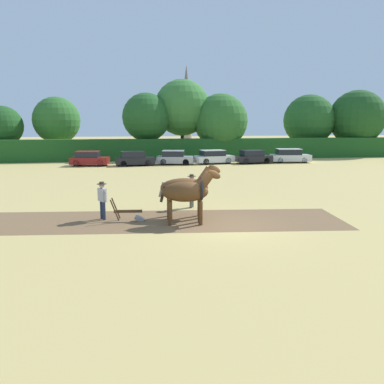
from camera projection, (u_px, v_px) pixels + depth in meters
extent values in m
plane|color=tan|center=(224.00, 226.00, 15.90)|extent=(240.00, 240.00, 0.00)
cube|color=brown|center=(117.00, 221.00, 16.63)|extent=(20.52, 6.34, 0.01)
cube|color=#1E511E|center=(161.00, 150.00, 44.81)|extent=(70.14, 1.37, 2.54)
cylinder|color=#4C3823|center=(4.00, 149.00, 44.30)|extent=(0.44, 0.44, 2.77)
sphere|color=#1E4C1E|center=(2.00, 126.00, 43.82)|extent=(4.67, 4.67, 4.67)
cylinder|color=#4C3823|center=(58.00, 146.00, 46.83)|extent=(0.44, 0.44, 3.16)
sphere|color=#2D6628|center=(57.00, 120.00, 46.26)|extent=(5.73, 5.73, 5.73)
cylinder|color=#423323|center=(147.00, 145.00, 46.48)|extent=(0.44, 0.44, 3.49)
sphere|color=#235623|center=(146.00, 117.00, 45.88)|extent=(5.90, 5.90, 5.90)
cylinder|color=#423323|center=(182.00, 140.00, 48.25)|extent=(0.44, 0.44, 4.38)
sphere|color=#387533|center=(182.00, 108.00, 47.51)|extent=(7.07, 7.07, 7.07)
cylinder|color=brown|center=(220.00, 147.00, 47.64)|extent=(0.44, 0.44, 2.79)
sphere|color=#2D6628|center=(221.00, 121.00, 47.06)|extent=(6.78, 6.78, 6.78)
cylinder|color=#423323|center=(308.00, 145.00, 52.36)|extent=(0.44, 0.44, 2.88)
sphere|color=#235623|center=(309.00, 120.00, 51.76)|extent=(6.99, 6.99, 6.99)
cylinder|color=#4C3823|center=(355.00, 144.00, 51.41)|extent=(0.44, 0.44, 3.09)
sphere|color=#1E4C1E|center=(357.00, 118.00, 50.77)|extent=(7.39, 7.39, 7.39)
cylinder|color=gray|center=(186.00, 127.00, 78.13)|extent=(2.26, 2.26, 7.27)
cone|color=slate|center=(186.00, 87.00, 76.69)|extent=(2.49, 2.49, 8.89)
ellipsoid|color=#513319|center=(185.00, 192.00, 15.96)|extent=(2.09, 1.14, 0.86)
cylinder|color=#513319|center=(200.00, 211.00, 16.40)|extent=(0.18, 0.18, 1.02)
cylinder|color=#513319|center=(201.00, 213.00, 15.91)|extent=(0.18, 0.18, 1.02)
cylinder|color=#513319|center=(170.00, 211.00, 16.34)|extent=(0.18, 0.18, 1.02)
cylinder|color=#513319|center=(170.00, 214.00, 15.84)|extent=(0.18, 0.18, 1.02)
cylinder|color=#513319|center=(205.00, 181.00, 15.92)|extent=(0.80, 0.50, 0.84)
ellipsoid|color=#513319|center=(214.00, 174.00, 15.89)|extent=(0.71, 0.34, 0.54)
cube|color=black|center=(209.00, 177.00, 15.90)|extent=(0.40, 0.13, 0.52)
cylinder|color=black|center=(163.00, 194.00, 15.93)|extent=(0.31, 0.15, 0.71)
torus|color=black|center=(201.00, 190.00, 15.99)|extent=(0.21, 0.89, 0.88)
ellipsoid|color=brown|center=(184.00, 187.00, 17.10)|extent=(2.28, 1.15, 0.85)
cylinder|color=brown|center=(199.00, 205.00, 17.54)|extent=(0.18, 0.18, 1.02)
cylinder|color=brown|center=(200.00, 207.00, 17.05)|extent=(0.18, 0.18, 1.02)
cylinder|color=brown|center=(169.00, 205.00, 17.46)|extent=(0.18, 0.18, 1.02)
cylinder|color=brown|center=(169.00, 208.00, 16.98)|extent=(0.18, 0.18, 1.02)
cylinder|color=brown|center=(205.00, 176.00, 17.06)|extent=(0.86, 0.50, 0.93)
ellipsoid|color=brown|center=(214.00, 169.00, 17.02)|extent=(0.71, 0.34, 0.54)
cube|color=gray|center=(209.00, 172.00, 17.03)|extent=(0.45, 0.13, 0.59)
cylinder|color=gray|center=(162.00, 190.00, 17.06)|extent=(0.31, 0.15, 0.71)
torus|color=black|center=(201.00, 186.00, 17.13)|extent=(0.21, 0.88, 0.87)
cube|color=#4C331E|center=(128.00, 211.00, 16.57)|extent=(1.25, 0.25, 0.12)
cube|color=#939399|center=(140.00, 219.00, 16.66)|extent=(0.50, 0.26, 0.39)
cylinder|color=#4C331E|center=(116.00, 208.00, 16.72)|extent=(0.40, 0.11, 0.96)
cylinder|color=#4C331E|center=(115.00, 210.00, 16.33)|extent=(0.40, 0.11, 0.96)
cylinder|color=#28334C|center=(102.00, 210.00, 16.96)|extent=(0.14, 0.14, 0.84)
cylinder|color=#28334C|center=(104.00, 211.00, 16.80)|extent=(0.14, 0.14, 0.84)
cube|color=#B7B7BC|center=(102.00, 195.00, 16.75)|extent=(0.43, 0.52, 0.60)
sphere|color=tan|center=(102.00, 186.00, 16.68)|extent=(0.23, 0.23, 0.23)
cylinder|color=#B7B7BC|center=(99.00, 194.00, 16.97)|extent=(0.09, 0.09, 0.56)
cylinder|color=#B7B7BC|center=(105.00, 196.00, 16.54)|extent=(0.09, 0.09, 0.56)
cylinder|color=#42382D|center=(102.00, 184.00, 16.67)|extent=(0.43, 0.43, 0.02)
cylinder|color=#42382D|center=(102.00, 183.00, 16.66)|extent=(0.22, 0.22, 0.10)
cylinder|color=#4C4C4C|center=(192.00, 199.00, 19.40)|extent=(0.14, 0.14, 0.85)
cylinder|color=#4C4C4C|center=(191.00, 200.00, 19.20)|extent=(0.14, 0.14, 0.85)
cube|color=silver|center=(192.00, 186.00, 19.17)|extent=(0.41, 0.53, 0.60)
sphere|color=tan|center=(192.00, 178.00, 19.10)|extent=(0.23, 0.23, 0.23)
cylinder|color=silver|center=(194.00, 185.00, 19.45)|extent=(0.09, 0.09, 0.56)
cylinder|color=silver|center=(190.00, 187.00, 18.90)|extent=(0.09, 0.09, 0.56)
cylinder|color=#42382D|center=(192.00, 176.00, 19.08)|extent=(0.44, 0.44, 0.02)
cylinder|color=#42382D|center=(192.00, 175.00, 19.07)|extent=(0.22, 0.22, 0.10)
cube|color=maroon|center=(90.00, 161.00, 38.74)|extent=(4.03, 2.29, 0.70)
cube|color=black|center=(88.00, 154.00, 38.62)|extent=(2.50, 1.89, 0.58)
cube|color=maroon|center=(88.00, 151.00, 38.57)|extent=(2.50, 1.89, 0.06)
cylinder|color=black|center=(103.00, 162.00, 39.56)|extent=(0.70, 0.31, 0.67)
cylinder|color=black|center=(100.00, 163.00, 38.05)|extent=(0.70, 0.31, 0.67)
cylinder|color=black|center=(81.00, 162.00, 39.50)|extent=(0.70, 0.31, 0.67)
cylinder|color=black|center=(76.00, 163.00, 37.99)|extent=(0.70, 0.31, 0.67)
cube|color=black|center=(135.00, 161.00, 38.91)|extent=(4.12, 2.01, 0.69)
cube|color=black|center=(133.00, 155.00, 38.75)|extent=(2.51, 1.71, 0.57)
cube|color=black|center=(133.00, 152.00, 38.70)|extent=(2.51, 1.71, 0.06)
cylinder|color=black|center=(146.00, 162.00, 39.96)|extent=(0.63, 0.27, 0.61)
cylinder|color=black|center=(148.00, 163.00, 38.54)|extent=(0.63, 0.27, 0.61)
cylinder|color=black|center=(123.00, 162.00, 39.36)|extent=(0.63, 0.27, 0.61)
cylinder|color=black|center=(124.00, 164.00, 37.94)|extent=(0.63, 0.27, 0.61)
cube|color=#9E9EA8|center=(175.00, 160.00, 40.00)|extent=(4.11, 2.56, 0.70)
cube|color=black|center=(173.00, 154.00, 39.90)|extent=(2.58, 2.07, 0.57)
cube|color=#9E9EA8|center=(173.00, 151.00, 39.84)|extent=(2.58, 2.07, 0.06)
cylinder|color=black|center=(187.00, 161.00, 40.78)|extent=(0.69, 0.35, 0.66)
cylinder|color=black|center=(186.00, 162.00, 39.21)|extent=(0.69, 0.35, 0.66)
cylinder|color=black|center=(165.00, 161.00, 40.87)|extent=(0.69, 0.35, 0.66)
cylinder|color=black|center=(163.00, 162.00, 39.29)|extent=(0.69, 0.35, 0.66)
cube|color=silver|center=(214.00, 159.00, 40.81)|extent=(4.36, 2.43, 0.69)
cube|color=black|center=(213.00, 153.00, 40.64)|extent=(2.70, 2.00, 0.56)
cube|color=silver|center=(213.00, 150.00, 40.58)|extent=(2.70, 2.00, 0.06)
cylinder|color=black|center=(222.00, 160.00, 42.00)|extent=(0.70, 0.32, 0.67)
cylinder|color=black|center=(228.00, 161.00, 40.50)|extent=(0.70, 0.32, 0.67)
cylinder|color=black|center=(201.00, 160.00, 41.20)|extent=(0.70, 0.32, 0.67)
cylinder|color=black|center=(206.00, 162.00, 39.70)|extent=(0.70, 0.32, 0.67)
cube|color=black|center=(253.00, 159.00, 41.19)|extent=(3.95, 2.07, 0.67)
cube|color=black|center=(252.00, 153.00, 41.04)|extent=(2.40, 1.79, 0.54)
cube|color=black|center=(252.00, 150.00, 40.99)|extent=(2.40, 1.79, 0.06)
cylinder|color=black|center=(260.00, 159.00, 42.27)|extent=(0.68, 0.26, 0.67)
cylinder|color=black|center=(266.00, 161.00, 40.71)|extent=(0.68, 0.26, 0.67)
cylinder|color=black|center=(241.00, 160.00, 41.73)|extent=(0.68, 0.26, 0.67)
cylinder|color=black|center=(246.00, 161.00, 40.18)|extent=(0.68, 0.26, 0.67)
cube|color=silver|center=(290.00, 158.00, 42.20)|extent=(4.56, 2.43, 0.71)
cube|color=black|center=(289.00, 152.00, 42.08)|extent=(2.81, 2.00, 0.61)
cube|color=silver|center=(289.00, 149.00, 42.02)|extent=(2.81, 2.00, 0.06)
cylinder|color=black|center=(300.00, 159.00, 43.07)|extent=(0.63, 0.30, 0.61)
cylinder|color=black|center=(304.00, 160.00, 41.49)|extent=(0.63, 0.30, 0.61)
cylinder|color=black|center=(277.00, 159.00, 43.00)|extent=(0.63, 0.30, 0.61)
cylinder|color=black|center=(280.00, 160.00, 41.41)|extent=(0.63, 0.30, 0.61)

